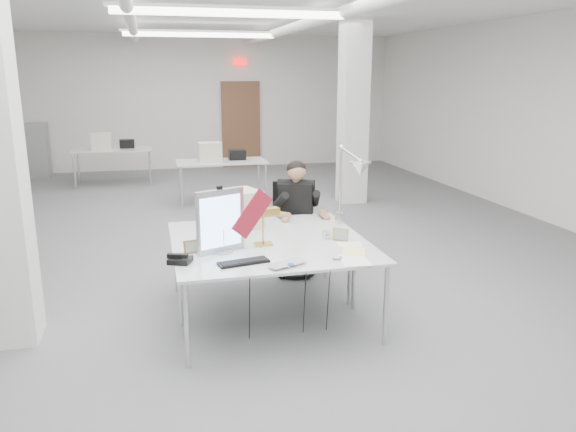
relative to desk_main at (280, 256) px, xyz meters
name	(u,v)px	position (x,y,z in m)	size (l,w,h in m)	color
room_shell	(235,121)	(0.04, 2.63, 0.95)	(10.04, 14.04, 3.24)	#5D5D60
desk_main	(280,256)	(0.00, 0.00, 0.00)	(1.80, 0.90, 0.03)	silver
desk_second	(260,229)	(0.00, 0.90, 0.00)	(1.80, 0.90, 0.03)	silver
bg_desk_a	(222,162)	(0.20, 5.50, 0.00)	(1.60, 0.80, 0.03)	silver
bg_desk_b	(112,150)	(-1.80, 7.70, 0.00)	(1.60, 0.80, 0.03)	silver
filing_cabinet	(38,150)	(-3.50, 9.15, -0.14)	(0.45, 0.55, 1.20)	gray
office_chair	(295,225)	(0.54, 1.52, -0.15)	(0.58, 0.58, 1.18)	black
seated_person	(297,200)	(0.54, 1.47, 0.16)	(0.52, 0.66, 0.98)	black
monitor	(220,221)	(-0.48, 0.21, 0.29)	(0.45, 0.05, 0.56)	#B0B1B5
pennant	(252,214)	(-0.20, 0.18, 0.35)	(0.43, 0.01, 0.18)	maroon
keyboard	(244,262)	(-0.34, -0.14, 0.02)	(0.42, 0.14, 0.02)	black
laptop	(291,266)	(0.01, -0.33, 0.03)	(0.34, 0.22, 0.03)	silver
mouse	(337,258)	(0.45, -0.24, 0.03)	(0.09, 0.06, 0.04)	#A8A8AC
bankers_lamp	(263,226)	(-0.08, 0.33, 0.19)	(0.32, 0.13, 0.36)	gold
desk_phone	(180,260)	(-0.85, 0.00, 0.03)	(0.18, 0.16, 0.04)	black
picture_frame_left	(192,247)	(-0.73, 0.24, 0.07)	(0.15, 0.01, 0.12)	#986541
picture_frame_right	(340,234)	(0.65, 0.29, 0.07)	(0.15, 0.01, 0.12)	#A79048
desk_clock	(326,234)	(0.54, 0.37, 0.06)	(0.09, 0.09, 0.03)	silver
paper_stack_a	(354,260)	(0.57, -0.29, 0.02)	(0.23, 0.33, 0.01)	white
paper_stack_b	(354,251)	(0.66, -0.06, 0.02)	(0.19, 0.27, 0.01)	#FCEA97
paper_stack_c	(349,244)	(0.69, 0.14, 0.02)	(0.22, 0.16, 0.01)	white
beige_monitor	(238,209)	(-0.20, 1.00, 0.20)	(0.40, 0.38, 0.38)	beige
architect_lamp	(349,183)	(0.85, 0.63, 0.49)	(0.25, 0.74, 0.95)	#BDBCC1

